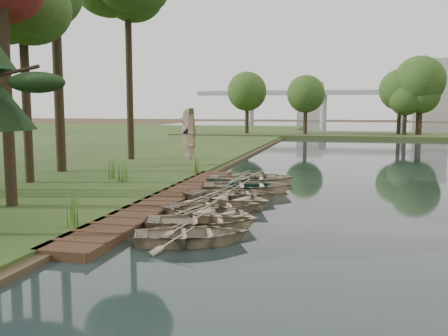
% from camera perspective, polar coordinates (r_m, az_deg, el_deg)
% --- Properties ---
extents(ground, '(300.00, 300.00, 0.00)m').
position_cam_1_polar(ground, '(19.66, -1.97, -4.25)').
color(ground, '#3D2F1D').
extents(boardwalk, '(1.60, 16.00, 0.30)m').
position_cam_1_polar(boardwalk, '(20.11, -6.38, -3.61)').
color(boardwalk, '#3A2516').
rests_on(boardwalk, ground).
extents(peninsula, '(50.00, 14.00, 0.45)m').
position_cam_1_polar(peninsula, '(68.76, 15.75, 3.63)').
color(peninsula, '#35431D').
rests_on(peninsula, ground).
extents(far_trees, '(45.60, 5.60, 8.80)m').
position_cam_1_polar(far_trees, '(68.66, 13.10, 8.88)').
color(far_trees, black).
rests_on(far_trees, peninsula).
extents(bridge, '(95.90, 4.00, 8.60)m').
position_cam_1_polar(bridge, '(138.84, 16.45, 7.93)').
color(bridge, '#A5A5A0').
rests_on(bridge, ground).
extents(building_a, '(10.00, 8.00, 18.00)m').
position_cam_1_polar(building_a, '(160.64, 22.46, 8.20)').
color(building_a, '#A5A5A0').
rests_on(building_a, ground).
extents(building_b, '(8.00, 8.00, 12.00)m').
position_cam_1_polar(building_b, '(163.93, 9.87, 7.53)').
color(building_b, '#A5A5A0').
rests_on(building_b, ground).
extents(rowboat_0, '(3.81, 3.26, 0.67)m').
position_cam_1_polar(rowboat_0, '(13.94, -3.77, -7.29)').
color(rowboat_0, tan).
rests_on(rowboat_0, water).
extents(rowboat_1, '(4.02, 3.36, 0.72)m').
position_cam_1_polar(rowboat_1, '(15.43, -2.53, -5.80)').
color(rowboat_1, tan).
rests_on(rowboat_1, water).
extents(rowboat_2, '(4.29, 3.77, 0.74)m').
position_cam_1_polar(rowboat_2, '(16.60, -1.67, -4.85)').
color(rowboat_2, tan).
rests_on(rowboat_2, water).
extents(rowboat_3, '(3.89, 3.34, 0.68)m').
position_cam_1_polar(rowboat_3, '(17.79, -1.06, -4.16)').
color(rowboat_3, tan).
rests_on(rowboat_3, water).
extents(rowboat_4, '(4.51, 3.96, 0.78)m').
position_cam_1_polar(rowboat_4, '(19.17, 0.35, -3.21)').
color(rowboat_4, tan).
rests_on(rowboat_4, water).
extents(rowboat_5, '(3.86, 3.12, 0.71)m').
position_cam_1_polar(rowboat_5, '(20.20, 1.17, -2.79)').
color(rowboat_5, tan).
rests_on(rowboat_5, water).
extents(rowboat_6, '(4.52, 3.70, 0.82)m').
position_cam_1_polar(rowboat_6, '(21.87, 2.72, -1.90)').
color(rowboat_6, tan).
rests_on(rowboat_6, water).
extents(rowboat_7, '(3.54, 2.61, 0.71)m').
position_cam_1_polar(rowboat_7, '(23.17, 2.49, -1.55)').
color(rowboat_7, '#287166').
rests_on(rowboat_7, water).
extents(rowboat_8, '(4.20, 3.20, 0.81)m').
position_cam_1_polar(rowboat_8, '(24.09, 2.75, -1.10)').
color(rowboat_8, tan).
rests_on(rowboat_8, water).
extents(rowboat_9, '(3.44, 2.58, 0.68)m').
position_cam_1_polar(rowboat_9, '(25.46, 4.38, -0.84)').
color(rowboat_9, tan).
rests_on(rowboat_9, water).
extents(stored_rowboat, '(3.50, 2.50, 0.72)m').
position_cam_1_polar(stored_rowboat, '(30.93, -3.86, 1.04)').
color(stored_rowboat, tan).
rests_on(stored_rowboat, bank).
extents(tree_4, '(3.85, 3.85, 9.99)m').
position_cam_1_polar(tree_4, '(25.55, -22.11, 17.08)').
color(tree_4, black).
rests_on(tree_4, bank).
extents(tree_6, '(5.23, 5.23, 12.70)m').
position_cam_1_polar(tree_6, '(35.43, -10.94, 17.96)').
color(tree_6, black).
rests_on(tree_6, bank).
extents(reeds_0, '(0.60, 0.60, 1.05)m').
position_cam_1_polar(reeds_0, '(15.47, -16.85, -4.47)').
color(reeds_0, '#3F661E').
rests_on(reeds_0, bank).
extents(reeds_1, '(0.60, 0.60, 0.94)m').
position_cam_1_polar(reeds_1, '(24.34, -11.57, -0.41)').
color(reeds_1, '#3F661E').
rests_on(reeds_1, bank).
extents(reeds_2, '(0.60, 0.60, 1.13)m').
position_cam_1_polar(reeds_2, '(25.27, -12.54, 0.05)').
color(reeds_2, '#3F661E').
rests_on(reeds_2, bank).
extents(reeds_3, '(0.60, 0.60, 1.05)m').
position_cam_1_polar(reeds_3, '(26.84, -3.43, 0.51)').
color(reeds_3, '#3F661E').
rests_on(reeds_3, bank).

